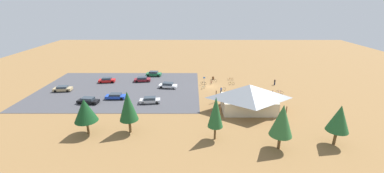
{
  "coord_description": "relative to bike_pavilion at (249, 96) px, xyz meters",
  "views": [
    {
      "loc": [
        4.64,
        60.67,
        21.45
      ],
      "look_at": [
        4.77,
        3.42,
        1.2
      ],
      "focal_mm": 22.88,
      "sensor_mm": 36.0,
      "label": 1
    }
  ],
  "objects": [
    {
      "name": "ground",
      "position": [
        6.77,
        -14.72,
        -3.11
      ],
      "size": [
        160.0,
        160.0,
        0.0
      ],
      "primitive_type": "plane",
      "color": "olive",
      "rests_on": "ground"
    },
    {
      "name": "parking_lot_asphalt",
      "position": [
        30.11,
        -12.7,
        -3.09
      ],
      "size": [
        40.39,
        28.76,
        0.05
      ],
      "primitive_type": "cube",
      "color": "#424247",
      "rests_on": "ground"
    },
    {
      "name": "bike_pavilion",
      "position": [
        0.0,
        0.0,
        0.0
      ],
      "size": [
        12.72,
        8.82,
        5.6
      ],
      "color": "beige",
      "rests_on": "ground"
    },
    {
      "name": "trash_bin",
      "position": [
        5.55,
        -20.62,
        -2.66
      ],
      "size": [
        0.6,
        0.6,
        0.9
      ],
      "primitive_type": "cylinder",
      "color": "brown",
      "rests_on": "ground"
    },
    {
      "name": "lot_sign",
      "position": [
        8.29,
        -16.41,
        -1.7
      ],
      "size": [
        0.56,
        0.08,
        2.2
      ],
      "color": "#99999E",
      "rests_on": "ground"
    },
    {
      "name": "pine_west",
      "position": [
        22.11,
        8.88,
        1.78
      ],
      "size": [
        3.14,
        3.14,
        7.47
      ],
      "color": "brown",
      "rests_on": "ground"
    },
    {
      "name": "pine_midwest",
      "position": [
        -1.78,
        13.73,
        1.66
      ],
      "size": [
        3.4,
        3.4,
        7.27
      ],
      "color": "brown",
      "rests_on": "ground"
    },
    {
      "name": "pine_center",
      "position": [
        29.09,
        9.45,
        1.26
      ],
      "size": [
        3.81,
        3.81,
        6.34
      ],
      "color": "brown",
      "rests_on": "ground"
    },
    {
      "name": "pine_far_east",
      "position": [
        -10.85,
        12.62,
        1.43
      ],
      "size": [
        3.33,
        3.33,
        6.69
      ],
      "color": "brown",
      "rests_on": "ground"
    },
    {
      "name": "pine_mideast",
      "position": [
        7.76,
        11.04,
        1.73
      ],
      "size": [
        2.47,
        2.47,
        7.43
      ],
      "color": "brown",
      "rests_on": "ground"
    },
    {
      "name": "bicycle_green_mid_cluster",
      "position": [
        -8.11,
        -6.02,
        -2.73
      ],
      "size": [
        0.48,
        1.74,
        0.86
      ],
      "color": "black",
      "rests_on": "ground"
    },
    {
      "name": "bicycle_silver_yard_center",
      "position": [
        5.5,
        -18.7,
        -2.73
      ],
      "size": [
        1.72,
        0.65,
        0.88
      ],
      "color": "black",
      "rests_on": "ground"
    },
    {
      "name": "bicycle_yellow_back_row",
      "position": [
        0.95,
        -16.16,
        -2.74
      ],
      "size": [
        1.66,
        0.48,
        0.82
      ],
      "color": "black",
      "rests_on": "ground"
    },
    {
      "name": "bicycle_black_front_row",
      "position": [
        8.43,
        -16.5,
        -2.77
      ],
      "size": [
        1.58,
        0.65,
        0.77
      ],
      "color": "black",
      "rests_on": "ground"
    },
    {
      "name": "bicycle_red_yard_front",
      "position": [
        6.34,
        -17.06,
        -2.75
      ],
      "size": [
        0.48,
        1.73,
        0.81
      ],
      "color": "black",
      "rests_on": "ground"
    },
    {
      "name": "bicycle_white_lone_east",
      "position": [
        3.77,
        -11.58,
        -2.73
      ],
      "size": [
        1.5,
        1.07,
        0.87
      ],
      "color": "black",
      "rests_on": "ground"
    },
    {
      "name": "bicycle_teal_by_bin",
      "position": [
        8.64,
        -13.03,
        -2.72
      ],
      "size": [
        1.05,
        1.41,
        0.91
      ],
      "color": "black",
      "rests_on": "ground"
    },
    {
      "name": "bicycle_orange_near_porch",
      "position": [
        0.62,
        -19.94,
        -2.73
      ],
      "size": [
        1.75,
        0.48,
        0.84
      ],
      "color": "black",
      "rests_on": "ground"
    },
    {
      "name": "bicycle_purple_trailside",
      "position": [
        -9.75,
        -9.59,
        -2.73
      ],
      "size": [
        1.53,
        0.97,
        0.83
      ],
      "color": "black",
      "rests_on": "ground"
    },
    {
      "name": "bicycle_blue_edge_south",
      "position": [
        -4.74,
        -10.33,
        -2.76
      ],
      "size": [
        0.5,
        1.7,
        0.82
      ],
      "color": "black",
      "rests_on": "ground"
    },
    {
      "name": "car_silver_by_curb",
      "position": [
        20.78,
        -3.68,
        -2.38
      ],
      "size": [
        4.59,
        2.14,
        1.37
      ],
      "color": "#BCBCC1",
      "rests_on": "parking_lot_asphalt"
    },
    {
      "name": "car_green_back_corner",
      "position": [
        22.98,
        -23.97,
        -2.34
      ],
      "size": [
        4.54,
        2.25,
        1.46
      ],
      "color": "#1E6B3D",
      "rests_on": "parking_lot_asphalt"
    },
    {
      "name": "car_maroon_mid_lot",
      "position": [
        25.37,
        -18.73,
        -2.39
      ],
      "size": [
        4.58,
        2.3,
        1.36
      ],
      "color": "maroon",
      "rests_on": "parking_lot_asphalt"
    },
    {
      "name": "car_white_second_row",
      "position": [
        17.75,
        -13.55,
        -2.37
      ],
      "size": [
        4.82,
        2.61,
        1.4
      ],
      "color": "white",
      "rests_on": "parking_lot_asphalt"
    },
    {
      "name": "car_blue_front_row",
      "position": [
        29.06,
        -6.1,
        -2.42
      ],
      "size": [
        4.48,
        1.85,
        1.27
      ],
      "color": "#1E42B2",
      "rests_on": "parking_lot_asphalt"
    },
    {
      "name": "car_tan_near_entry",
      "position": [
        43.72,
        -11.05,
        -2.4
      ],
      "size": [
        4.42,
        2.25,
        1.32
      ],
      "color": "tan",
      "rests_on": "parking_lot_asphalt"
    },
    {
      "name": "car_red_inner_stall",
      "position": [
        34.96,
        -17.9,
        -2.37
      ],
      "size": [
        4.47,
        2.22,
        1.4
      ],
      "color": "red",
      "rests_on": "parking_lot_asphalt"
    },
    {
      "name": "car_black_far_end",
      "position": [
        34.32,
        -3.45,
        -2.39
      ],
      "size": [
        4.78,
        2.4,
        1.36
      ],
      "color": "black",
      "rests_on": "parking_lot_asphalt"
    },
    {
      "name": "visitor_near_lot",
      "position": [
        4.5,
        -9.53,
        -2.22
      ],
      "size": [
        0.36,
        0.36,
        1.7
      ],
      "color": "#2D3347",
      "rests_on": "ground"
    },
    {
      "name": "visitor_at_bikes",
      "position": [
        -10.56,
        -15.97,
        -2.24
      ],
      "size": [
        0.4,
        0.37,
        1.66
      ],
      "color": "#2D3347",
      "rests_on": "ground"
    },
    {
      "name": "visitor_by_pavilion",
      "position": [
        -5.83,
        -7.02,
        -2.16
      ],
      "size": [
        0.36,
        0.36,
        1.81
      ],
      "color": "#2D3347",
      "rests_on": "ground"
    }
  ]
}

